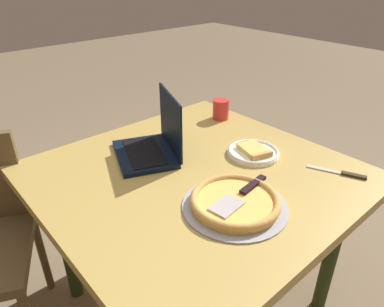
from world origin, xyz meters
name	(u,v)px	position (x,y,z in m)	size (l,w,h in m)	color
ground_plane	(195,299)	(0.00, 0.00, 0.00)	(12.00, 12.00, 0.00)	#79664D
dining_table	(196,188)	(0.00, 0.00, 0.64)	(1.07, 1.10, 0.71)	#B09248
laptop	(154,142)	(0.21, 0.04, 0.77)	(0.36, 0.32, 0.25)	black
pizza_plate	(254,152)	(-0.06, -0.26, 0.73)	(0.21, 0.21, 0.04)	white
pizza_tray	(235,202)	(-0.24, 0.05, 0.73)	(0.34, 0.34, 0.04)	#9C9FA9
table_knife	(342,173)	(-0.37, -0.40, 0.72)	(0.20, 0.10, 0.01)	beige
drink_cup	(221,109)	(0.30, -0.43, 0.76)	(0.08, 0.08, 0.10)	red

